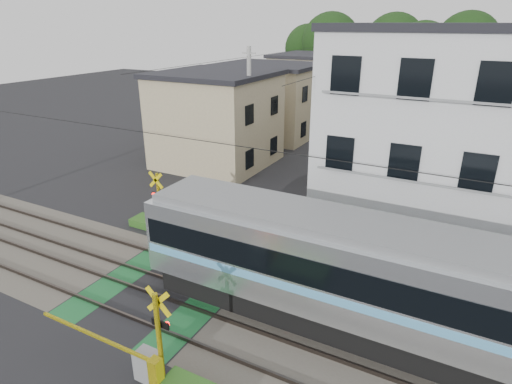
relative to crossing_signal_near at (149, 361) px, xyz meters
The scene contains 11 objects.
ground 4.53m from the crossing_signal_near, 125.29° to the left, with size 120.00×120.00×0.00m, color black.
track_bed 4.53m from the crossing_signal_near, 125.29° to the left, with size 120.00×120.00×0.14m.
crossing_signal_near is the anchor object (origin of this frame).
crossing_signal_far 8.95m from the crossing_signal_near, 125.29° to the left, with size 4.74×0.65×3.09m.
apartment_block 14.95m from the crossing_signal_near, 65.78° to the left, with size 10.20×8.36×9.30m.
houses_row 29.77m from the crossing_signal_near, 94.51° to the left, with size 22.07×31.35×6.80m.
tree_hill 52.30m from the crossing_signal_near, 92.52° to the left, with size 40.00×13.07×10.66m.
catenary 5.84m from the crossing_signal_near, 47.20° to the left, with size 60.00×5.04×7.00m.
utility_poles 27.12m from the crossing_signal_near, 97.77° to the left, with size 7.90×42.00×8.00m.
pedestrian 28.49m from the crossing_signal_near, 95.49° to the left, with size 0.69×0.45×1.89m, color black.
weed_patches 3.70m from the crossing_signal_near, 103.09° to the left, with size 10.25×8.80×0.40m.
Camera 1 is at (9.46, -10.35, 9.34)m, focal length 30.00 mm.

